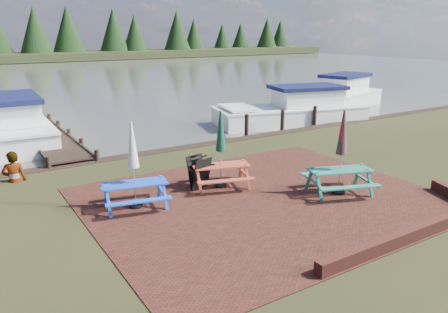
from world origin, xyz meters
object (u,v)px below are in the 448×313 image
object	(u,v)px
boat_far	(339,97)
person	(11,152)
picnic_table_red	(221,161)
chalkboard	(199,173)
boat_near	(294,111)
jetty	(48,136)
boat_jetty	(12,126)
picnic_table_blue	(134,179)
picnic_table_teal	(340,165)

from	to	relation	value
boat_far	person	bearing A→B (deg)	89.35
picnic_table_red	person	xyz separation A→B (m)	(-4.98, 3.72, 0.15)
chalkboard	boat_near	world-z (taller)	boat_near
boat_far	person	distance (m)	19.41
jetty	boat_near	xyz separation A→B (m)	(11.43, -2.32, 0.31)
picnic_table_red	boat_jetty	world-z (taller)	picnic_table_red
picnic_table_red	picnic_table_blue	distance (m)	2.64
jetty	boat_far	distance (m)	16.85
picnic_table_teal	boat_near	bearing A→B (deg)	76.04
jetty	boat_far	world-z (taller)	boat_far
picnic_table_teal	picnic_table_red	xyz separation A→B (m)	(-2.48, 2.20, -0.04)
boat_near	chalkboard	bearing A→B (deg)	138.51
picnic_table_teal	picnic_table_red	distance (m)	3.32
picnic_table_blue	person	world-z (taller)	picnic_table_blue
picnic_table_red	jetty	xyz separation A→B (m)	(-3.05, 8.83, -0.67)
picnic_table_blue	boat_far	bearing A→B (deg)	40.00
picnic_table_blue	boat_jetty	world-z (taller)	picnic_table_blue
picnic_table_blue	person	xyz separation A→B (m)	(-2.34, 3.85, 0.16)
picnic_table_red	boat_far	bearing A→B (deg)	49.41
picnic_table_teal	chalkboard	world-z (taller)	picnic_table_teal
chalkboard	person	bearing A→B (deg)	129.52
boat_near	jetty	bearing A→B (deg)	92.04
chalkboard	jetty	xyz separation A→B (m)	(-2.46, 8.61, -0.37)
boat_near	person	world-z (taller)	person
picnic_table_teal	boat_jetty	xyz separation A→B (m)	(-6.70, 12.21, -0.36)
chalkboard	boat_near	bearing A→B (deg)	23.05
picnic_table_teal	chalkboard	size ratio (longest dim) A/B	2.50
chalkboard	boat_jetty	xyz separation A→B (m)	(-3.63, 9.79, -0.02)
picnic_table_blue	chalkboard	distance (m)	2.10
picnic_table_red	jetty	size ratio (longest dim) A/B	0.25
picnic_table_red	boat_jetty	size ratio (longest dim) A/B	0.29
picnic_table_teal	boat_jetty	bearing A→B (deg)	138.95
picnic_table_teal	boat_far	size ratio (longest dim) A/B	0.32
boat_jetty	boat_far	size ratio (longest dim) A/B	1.05
boat_near	boat_far	world-z (taller)	boat_far
picnic_table_teal	picnic_table_blue	world-z (taller)	picnic_table_teal
picnic_table_red	jetty	distance (m)	9.36
picnic_table_red	chalkboard	size ratio (longest dim) A/B	2.38
picnic_table_red	boat_near	distance (m)	10.62
picnic_table_blue	picnic_table_teal	bearing A→B (deg)	-9.98
person	picnic_table_teal	bearing A→B (deg)	153.54
picnic_table_teal	boat_far	world-z (taller)	picnic_table_teal
picnic_table_red	person	world-z (taller)	picnic_table_red
chalkboard	boat_jetty	size ratio (longest dim) A/B	0.12
boat_jetty	person	xyz separation A→B (m)	(-0.76, -6.29, 0.47)
picnic_table_teal	person	size ratio (longest dim) A/B	1.26
chalkboard	person	xyz separation A→B (m)	(-4.39, 3.50, 0.45)
jetty	boat_jetty	distance (m)	1.70
picnic_table_red	boat_far	distance (m)	16.25
chalkboard	boat_near	distance (m)	10.96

